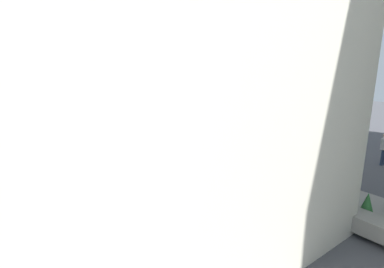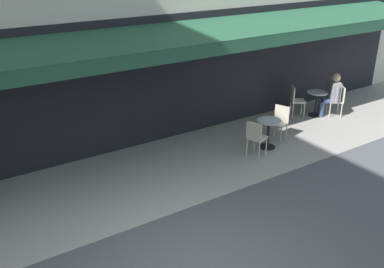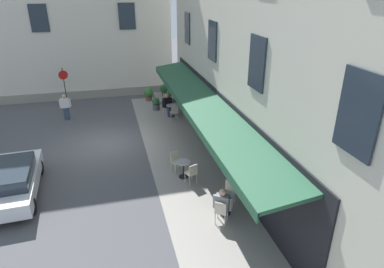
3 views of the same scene
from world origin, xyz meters
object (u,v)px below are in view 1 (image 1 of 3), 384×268
Objects in this scene: potted_plant_under_sign at (316,187)px; parked_car_white at (270,124)px; cafe_chair_cream_by_window at (160,130)px; potted_plant_entrance_left at (366,210)px; cafe_chair_cream_near_door at (204,139)px; cafe_chair_cream_corner_right at (187,136)px; seated_patron_in_black at (298,173)px; potted_plant_by_steps at (333,186)px; cafe_table_streetside at (195,138)px; cafe_chair_cream_under_awning at (272,170)px; walking_pedestrian_in_white at (384,146)px; cafe_table_near_entrance at (286,176)px; cafe_chair_cream_corner_left at (303,178)px; cafe_chair_cream_back_row at (159,134)px; cafe_table_mid_terrace at (160,132)px; seated_companion_in_grey at (160,128)px.

parked_car_white is (-8.13, 7.62, 0.21)m from potted_plant_under_sign.
potted_plant_entrance_left reaches higher than cafe_chair_cream_by_window.
cafe_chair_cream_corner_right is (-1.19, -0.42, 0.00)m from cafe_chair_cream_near_door.
seated_patron_in_black is 2.71m from potted_plant_entrance_left.
potted_plant_under_sign is 1.29× the size of potted_plant_by_steps.
seated_patron_in_black is at bearing -5.70° from cafe_table_streetside.
cafe_chair_cream_corner_right is 10.77m from potted_plant_entrance_left.
potted_plant_entrance_left is at bearing -3.34° from cafe_chair_cream_by_window.
seated_patron_in_black is (1.02, 0.18, 0.16)m from cafe_chair_cream_under_awning.
potted_plant_by_steps is (0.42, -5.45, -0.52)m from walking_pedestrian_in_white.
walking_pedestrian_in_white reaches higher than potted_plant_under_sign.
cafe_chair_cream_by_window is 0.87× the size of potted_plant_entrance_left.
potted_plant_entrance_left is (1.99, -6.62, -0.41)m from walking_pedestrian_in_white.
cafe_chair_cream_near_door is at bearing 177.39° from potted_plant_by_steps.
potted_plant_entrance_left is (3.04, -0.45, 0.02)m from cafe_table_near_entrance.
cafe_chair_cream_corner_left is 9.91m from cafe_chair_cream_back_row.
cafe_table_mid_terrace is at bearing 179.87° from cafe_chair_cream_under_awning.
cafe_chair_cream_near_door is (-7.09, 0.88, 0.00)m from cafe_chair_cream_corner_left.
cafe_chair_cream_by_window is 1.00× the size of cafe_chair_cream_near_door.
seated_patron_in_black is at bearing -45.51° from parked_car_white.
cafe_chair_cream_near_door is (3.85, 0.75, 0.00)m from cafe_chair_cream_by_window.
cafe_table_near_entrance is 0.82× the size of cafe_chair_cream_by_window.
cafe_chair_cream_corner_left reaches higher than cafe_table_mid_terrace.
parked_car_white reaches higher than cafe_chair_cream_under_awning.
seated_companion_in_grey is at bearing 178.46° from cafe_chair_cream_under_awning.
cafe_table_mid_terrace is 1.00× the size of cafe_table_streetside.
seated_patron_in_black reaches higher than cafe_chair_cream_by_window.
cafe_chair_cream_under_awning is 9.72m from cafe_chair_cream_by_window.
potted_plant_by_steps is (1.46, 0.72, -0.09)m from cafe_table_near_entrance.
cafe_table_mid_terrace is 12.86m from potted_plant_entrance_left.
potted_plant_entrance_left is at bearing -6.26° from cafe_chair_cream_under_awning.
cafe_chair_cream_under_awning is 1.00× the size of cafe_chair_cream_back_row.
potted_plant_entrance_left is (13.20, -0.66, -0.19)m from seated_companion_in_grey.
cafe_chair_cream_by_window reaches higher than cafe_table_near_entrance.
cafe_table_streetside is at bearing 171.84° from cafe_chair_cream_under_awning.
cafe_chair_cream_corner_left is 10.94m from cafe_chair_cream_by_window.
cafe_table_near_entrance is at bearing -161.37° from cafe_chair_cream_corner_left.
potted_plant_under_sign is at bearing -87.79° from walking_pedestrian_in_white.
seated_companion_in_grey reaches higher than cafe_table_near_entrance.
cafe_chair_cream_back_row is at bearing -147.67° from walking_pedestrian_in_white.
seated_patron_in_black is 1.29× the size of potted_plant_under_sign.
potted_plant_under_sign is at bearing 1.36° from cafe_chair_cream_back_row.
seated_companion_in_grey reaches higher than cafe_table_streetside.
cafe_chair_cream_back_row is (-9.29, -0.37, 0.06)m from cafe_table_near_entrance.
cafe_chair_cream_corner_left is at bearing 18.63° from seated_patron_in_black.
cafe_chair_cream_by_window is at bearing 146.26° from cafe_chair_cream_back_row.
cafe_chair_cream_corner_right is 2.53m from seated_companion_in_grey.
cafe_chair_cream_corner_left is 0.88× the size of potted_plant_under_sign.
potted_plant_entrance_left is 1.30× the size of potted_plant_by_steps.
cafe_chair_cream_under_awning is at bearing -10.90° from cafe_chair_cream_near_door.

